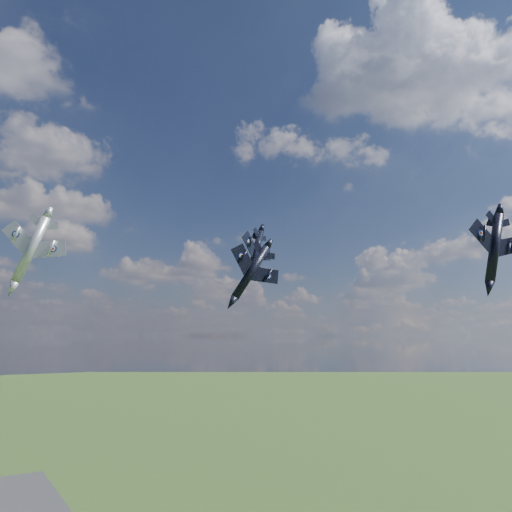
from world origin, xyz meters
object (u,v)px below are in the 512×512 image
jet_lead_navy (251,272)px  jet_left_silver (31,249)px  jet_high_navy (255,254)px  jet_right_navy (495,248)px

jet_lead_navy → jet_left_silver: 32.19m
jet_lead_navy → jet_high_navy: 18.59m
jet_high_navy → jet_left_silver: jet_high_navy is taller
jet_lead_navy → jet_left_silver: jet_left_silver is taller
jet_right_navy → jet_high_navy: jet_high_navy is taller
jet_left_silver → jet_high_navy: bearing=33.7°
jet_lead_navy → jet_right_navy: size_ratio=1.02×
jet_high_navy → jet_left_silver: bearing=170.5°
jet_lead_navy → jet_left_silver: size_ratio=1.01×
jet_lead_navy → jet_high_navy: jet_high_navy is taller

